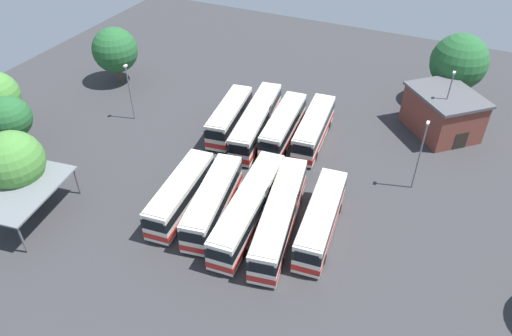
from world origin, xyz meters
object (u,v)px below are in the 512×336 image
bus_row1_slot1 (213,201)px  lamp_post_by_building (446,103)px  bus_row0_slot1 (257,121)px  bus_row1_slot2 (249,207)px  tree_east_edge (115,50)px  bus_row0_slot0 (230,117)px  bus_row1_slot3 (280,215)px  bus_row0_slot2 (283,126)px  tree_west_edge (13,161)px  bus_row0_slot3 (314,128)px  lamp_post_near_entrance (420,153)px  bus_row1_slot0 (181,194)px  tree_north_edge (459,62)px  depot_building (443,112)px  bus_row1_slot4 (321,219)px  lamp_post_mid_lot (130,90)px  maintenance_shelter (26,191)px  tree_south_edge (9,118)px

bus_row1_slot1 → lamp_post_by_building: lamp_post_by_building is taller
bus_row0_slot1 → bus_row1_slot1: bearing=8.6°
bus_row1_slot2 → tree_east_edge: tree_east_edge is taller
bus_row0_slot0 → bus_row1_slot3: size_ratio=0.75×
bus_row1_slot3 → tree_east_edge: size_ratio=1.81×
bus_row0_slot2 → tree_west_edge: size_ratio=1.45×
bus_row1_slot3 → tree_west_edge: size_ratio=1.83×
bus_row0_slot1 → bus_row0_slot3: same height
bus_row0_slot0 → bus_row1_slot1: bearing=21.4°
lamp_post_near_entrance → tree_west_edge: 40.37m
bus_row1_slot0 → tree_north_edge: tree_north_edge is taller
tree_north_edge → depot_building: bearing=-1.3°
lamp_post_near_entrance → lamp_post_by_building: size_ratio=0.94×
bus_row0_slot0 → bus_row1_slot1: 15.73m
bus_row0_slot1 → bus_row1_slot2: size_ratio=1.00×
bus_row0_slot2 → lamp_post_by_building: bearing=116.3°
bus_row1_slot4 → lamp_post_by_building: bearing=160.5°
lamp_post_by_building → tree_north_edge: bearing=179.1°
bus_row0_slot1 → bus_row0_slot3: bearing=101.1°
bus_row1_slot3 → bus_row0_slot2: bearing=-159.0°
lamp_post_mid_lot → tree_west_edge: size_ratio=0.94×
bus_row1_slot0 → bus_row1_slot3: bearing=97.3°
bus_row1_slot0 → bus_row1_slot2: bearing=98.9°
bus_row1_slot0 → lamp_post_near_entrance: size_ratio=1.35×
bus_row0_slot2 → tree_east_edge: bearing=-98.3°
lamp_post_near_entrance → tree_west_edge: bearing=-62.5°
bus_row0_slot3 → maintenance_shelter: 31.74m
lamp_post_mid_lot → depot_building: bearing=110.5°
bus_row1_slot1 → depot_building: 31.13m
bus_row1_slot4 → tree_east_edge: tree_east_edge is taller
lamp_post_mid_lot → bus_row0_slot3: bearing=101.6°
bus_row0_slot0 → depot_building: (-10.72, 23.75, 0.75)m
bus_row1_slot4 → lamp_post_mid_lot: lamp_post_mid_lot is taller
bus_row0_slot3 → tree_south_edge: tree_south_edge is taller
bus_row1_slot4 → bus_row1_slot1: bearing=-78.7°
bus_row0_slot2 → tree_south_edge: (15.15, -27.26, 2.56)m
lamp_post_mid_lot → lamp_post_by_building: bearing=108.4°
lamp_post_near_entrance → bus_row1_slot1: bearing=-53.2°
tree_east_edge → tree_west_edge: bearing=16.6°
bus_row0_slot3 → bus_row1_slot3: 15.70m
lamp_post_near_entrance → tree_west_edge: (18.66, -35.80, 0.44)m
bus_row1_slot4 → lamp_post_by_building: (-21.80, 7.72, 2.88)m
bus_row0_slot2 → maintenance_shelter: (22.98, -17.22, 1.34)m
lamp_post_mid_lot → tree_south_edge: 13.97m
lamp_post_mid_lot → tree_north_edge: bearing=120.2°
bus_row1_slot0 → tree_east_edge: (-19.84, -22.89, 2.99)m
bus_row0_slot0 → bus_row0_slot2: 6.85m
bus_row0_slot3 → tree_west_edge: size_ratio=1.44×
bus_row1_slot4 → bus_row1_slot0: bearing=-80.0°
bus_row0_slot3 → lamp_post_mid_lot: 23.38m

